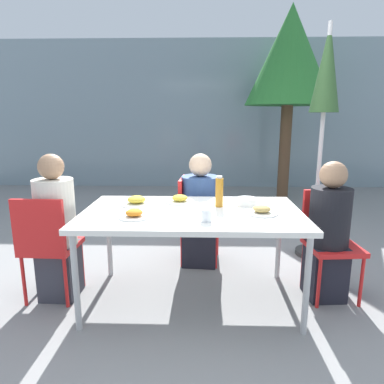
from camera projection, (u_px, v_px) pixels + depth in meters
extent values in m
plane|color=gray|center=(192.00, 299.00, 2.82)|extent=(24.00, 24.00, 0.00)
cube|color=gray|center=(199.00, 115.00, 7.17)|extent=(10.00, 0.20, 3.00)
cube|color=white|center=(192.00, 213.00, 2.66)|extent=(1.69, 0.98, 0.04)
cylinder|color=#B7B7B7|center=(76.00, 283.00, 2.35)|extent=(0.04, 0.04, 0.72)
cylinder|color=#B7B7B7|center=(307.00, 286.00, 2.30)|extent=(0.04, 0.04, 0.72)
cylinder|color=#B7B7B7|center=(109.00, 239.00, 3.19)|extent=(0.04, 0.04, 0.72)
cylinder|color=#B7B7B7|center=(279.00, 241.00, 3.14)|extent=(0.04, 0.04, 0.72)
cube|color=red|center=(52.00, 246.00, 2.80)|extent=(0.41, 0.41, 0.04)
cube|color=red|center=(38.00, 227.00, 2.57)|extent=(0.40, 0.05, 0.42)
cylinder|color=red|center=(45.00, 263.00, 3.02)|extent=(0.03, 0.03, 0.42)
cylinder|color=red|center=(82.00, 264.00, 3.00)|extent=(0.03, 0.03, 0.42)
cylinder|color=red|center=(24.00, 281.00, 2.69)|extent=(0.03, 0.03, 0.42)
cylinder|color=red|center=(66.00, 282.00, 2.67)|extent=(0.03, 0.03, 0.42)
cube|color=#383842|center=(60.00, 270.00, 2.84)|extent=(0.29, 0.29, 0.46)
cylinder|color=beige|center=(55.00, 212.00, 2.73)|extent=(0.31, 0.31, 0.54)
sphere|color=#9E7556|center=(51.00, 167.00, 2.65)|extent=(0.20, 0.20, 0.20)
cube|color=red|center=(333.00, 247.00, 2.78)|extent=(0.43, 0.43, 0.04)
cube|color=red|center=(326.00, 214.00, 2.91)|extent=(0.40, 0.07, 0.42)
cylinder|color=red|center=(361.00, 282.00, 2.68)|extent=(0.03, 0.03, 0.42)
cylinder|color=red|center=(319.00, 283.00, 2.66)|extent=(0.03, 0.03, 0.42)
cylinder|color=red|center=(341.00, 264.00, 3.01)|extent=(0.03, 0.03, 0.42)
cylinder|color=red|center=(303.00, 265.00, 2.99)|extent=(0.03, 0.03, 0.42)
cube|color=black|center=(325.00, 271.00, 2.83)|extent=(0.31, 0.31, 0.46)
cylinder|color=black|center=(330.00, 217.00, 2.73)|extent=(0.32, 0.32, 0.47)
sphere|color=#9E7556|center=(333.00, 175.00, 2.65)|extent=(0.21, 0.21, 0.21)
cube|color=red|center=(200.00, 220.00, 3.50)|extent=(0.43, 0.43, 0.04)
cube|color=red|center=(183.00, 198.00, 3.47)|extent=(0.07, 0.40, 0.42)
cylinder|color=red|center=(217.00, 237.00, 3.69)|extent=(0.03, 0.03, 0.42)
cylinder|color=red|center=(216.00, 248.00, 3.36)|extent=(0.03, 0.03, 0.42)
cylinder|color=red|center=(186.00, 235.00, 3.73)|extent=(0.03, 0.03, 0.42)
cylinder|color=red|center=(182.00, 247.00, 3.40)|extent=(0.03, 0.03, 0.42)
cube|color=black|center=(200.00, 241.00, 3.49)|extent=(0.36, 0.36, 0.46)
cylinder|color=navy|center=(200.00, 198.00, 3.39)|extent=(0.37, 0.37, 0.45)
sphere|color=beige|center=(200.00, 165.00, 3.32)|extent=(0.22, 0.22, 0.22)
cylinder|color=#333333|center=(312.00, 252.00, 3.74)|extent=(0.36, 0.36, 0.05)
cylinder|color=#BCBCBC|center=(321.00, 146.00, 3.49)|extent=(0.04, 0.04, 2.36)
cone|color=#2D5128|center=(327.00, 68.00, 3.32)|extent=(0.29, 0.29, 0.84)
cylinder|color=white|center=(137.00, 204.00, 2.85)|extent=(0.27, 0.27, 0.01)
ellipsoid|color=gold|center=(136.00, 199.00, 2.84)|extent=(0.15, 0.15, 0.06)
cylinder|color=white|center=(134.00, 217.00, 2.48)|extent=(0.22, 0.22, 0.01)
ellipsoid|color=orange|center=(134.00, 213.00, 2.47)|extent=(0.12, 0.12, 0.05)
cylinder|color=white|center=(180.00, 202.00, 2.91)|extent=(0.24, 0.24, 0.01)
ellipsoid|color=gold|center=(180.00, 198.00, 2.91)|extent=(0.13, 0.13, 0.05)
cylinder|color=white|center=(262.00, 213.00, 2.57)|extent=(0.24, 0.24, 0.01)
ellipsoid|color=tan|center=(262.00, 209.00, 2.57)|extent=(0.13, 0.13, 0.05)
cylinder|color=#B7751E|center=(219.00, 192.00, 2.76)|extent=(0.06, 0.06, 0.23)
cylinder|color=white|center=(220.00, 177.00, 2.73)|extent=(0.05, 0.05, 0.02)
cylinder|color=white|center=(206.00, 215.00, 2.38)|extent=(0.08, 0.08, 0.09)
cylinder|color=white|center=(247.00, 202.00, 2.82)|extent=(0.17, 0.17, 0.06)
cylinder|color=brown|center=(284.00, 153.00, 6.11)|extent=(0.20, 0.20, 1.67)
cone|color=#2D7A33|center=(290.00, 55.00, 5.76)|extent=(1.49, 1.49, 1.64)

